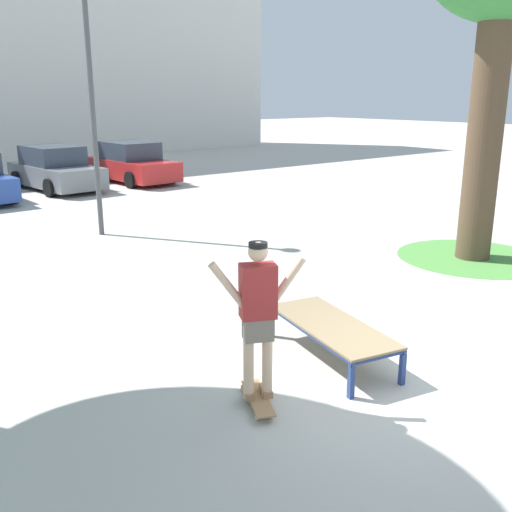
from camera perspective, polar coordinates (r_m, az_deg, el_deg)
name	(u,v)px	position (r m, az deg, el deg)	size (l,w,h in m)	color
ground_plane	(400,381)	(6.95, 14.08, -11.95)	(120.00, 120.00, 0.00)	#B7B5AD
skate_box	(332,327)	(7.17, 7.55, -7.06)	(1.15, 2.02, 0.46)	navy
skateboard	(258,398)	(6.25, 0.19, -13.95)	(0.52, 0.81, 0.09)	#9E754C
skater	(258,310)	(5.83, 0.19, -5.41)	(0.94, 0.50, 1.69)	beige
grass_patch_near_right	(472,257)	(12.44, 20.68, -0.11)	(2.97, 2.97, 0.01)	#519342
car_grey	(55,170)	(21.28, -19.35, 8.10)	(2.22, 4.34, 1.50)	slate
car_red	(132,164)	(22.41, -12.24, 8.96)	(2.10, 4.29, 1.50)	red
light_post	(89,64)	(13.72, -16.25, 17.82)	(0.36, 0.36, 5.83)	#4C4C51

